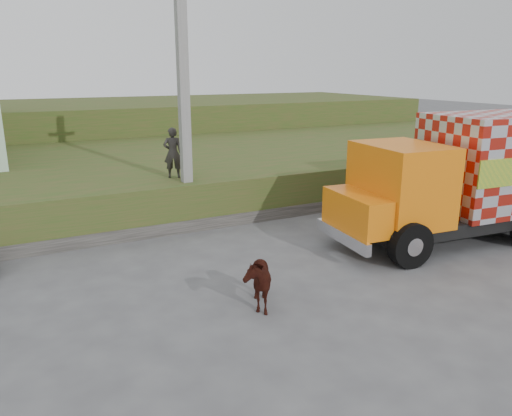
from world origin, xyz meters
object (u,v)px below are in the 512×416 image
utility_pole (184,99)px  cargo_truck (478,176)px  cow (255,279)px  pedestrian (173,153)px

utility_pole → cargo_truck: size_ratio=0.94×
utility_pole → cow: utility_pole is taller
cargo_truck → pedestrian: 9.48m
pedestrian → cargo_truck: bearing=162.3°
utility_pole → cow: size_ratio=5.52×
cow → pedestrian: bearing=106.7°
utility_pole → pedestrian: size_ratio=4.84×
cargo_truck → cow: bearing=-167.1°
utility_pole → cargo_truck: utility_pole is taller
cargo_truck → cow: (-8.00, -1.10, -1.30)m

